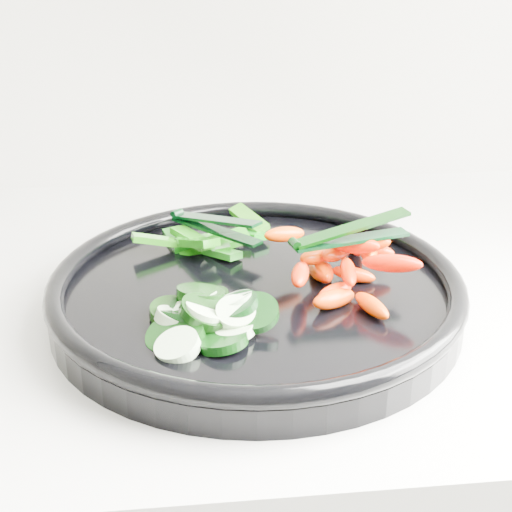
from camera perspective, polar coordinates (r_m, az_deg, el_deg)
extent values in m
cylinder|color=black|center=(0.65, 0.00, -3.39)|extent=(0.41, 0.41, 0.02)
torus|color=black|center=(0.64, 0.00, -1.94)|extent=(0.41, 0.41, 0.02)
cylinder|color=black|center=(0.57, -6.45, -6.28)|extent=(0.07, 0.07, 0.03)
cylinder|color=#C7E8B9|center=(0.55, -6.30, -7.19)|extent=(0.05, 0.05, 0.02)
cylinder|color=black|center=(0.59, -5.77, -4.86)|extent=(0.05, 0.05, 0.03)
cylinder|color=beige|center=(0.59, -6.37, -5.06)|extent=(0.05, 0.05, 0.03)
cylinder|color=black|center=(0.60, -5.14, -4.43)|extent=(0.05, 0.04, 0.02)
cylinder|color=beige|center=(0.59, -5.30, -5.00)|extent=(0.03, 0.04, 0.02)
cylinder|color=black|center=(0.56, -2.70, -6.81)|extent=(0.04, 0.04, 0.02)
cylinder|color=beige|center=(0.57, -1.68, -6.01)|extent=(0.04, 0.04, 0.02)
cylinder|color=black|center=(0.61, -4.00, -3.67)|extent=(0.06, 0.06, 0.02)
cylinder|color=beige|center=(0.61, -4.62, -3.60)|extent=(0.03, 0.03, 0.02)
cylinder|color=black|center=(0.60, -5.92, -4.54)|extent=(0.06, 0.06, 0.02)
cylinder|color=beige|center=(0.60, -5.35, -4.38)|extent=(0.04, 0.04, 0.01)
cylinder|color=black|center=(0.60, -6.54, -4.55)|extent=(0.06, 0.06, 0.02)
cylinder|color=beige|center=(0.59, -4.90, -4.89)|extent=(0.04, 0.04, 0.02)
cylinder|color=black|center=(0.59, -5.49, -5.15)|extent=(0.05, 0.05, 0.02)
cylinder|color=beige|center=(0.59, -6.09, -4.97)|extent=(0.04, 0.04, 0.02)
cylinder|color=black|center=(0.58, -1.63, -4.11)|extent=(0.05, 0.05, 0.03)
cylinder|color=beige|center=(0.59, -1.74, -3.72)|extent=(0.05, 0.05, 0.02)
cylinder|color=black|center=(0.61, -4.44, -3.02)|extent=(0.06, 0.06, 0.02)
cylinder|color=#B5D1A7|center=(0.60, -4.49, -3.20)|extent=(0.04, 0.04, 0.01)
cylinder|color=black|center=(0.58, -4.13, -4.52)|extent=(0.06, 0.06, 0.03)
cylinder|color=#D8F6C4|center=(0.57, -4.17, -4.60)|extent=(0.04, 0.04, 0.02)
cylinder|color=black|center=(0.58, -0.07, -4.55)|extent=(0.05, 0.04, 0.03)
cylinder|color=#DAEEBE|center=(0.57, -1.64, -4.60)|extent=(0.05, 0.05, 0.03)
ellipsoid|color=#FF2A00|center=(0.62, 6.37, -2.81)|extent=(0.04, 0.04, 0.02)
ellipsoid|color=#EA3500|center=(0.61, 9.25, -3.94)|extent=(0.03, 0.05, 0.02)
ellipsoid|color=#F22600|center=(0.66, 5.14, -1.23)|extent=(0.02, 0.05, 0.03)
ellipsoid|color=red|center=(0.66, 5.51, -1.29)|extent=(0.02, 0.05, 0.02)
ellipsoid|color=red|center=(0.61, 6.25, -3.43)|extent=(0.05, 0.04, 0.03)
ellipsoid|color=#F73800|center=(0.66, 7.82, -1.46)|extent=(0.04, 0.03, 0.02)
ellipsoid|color=#FF1F00|center=(0.71, 7.99, 0.74)|extent=(0.02, 0.04, 0.02)
ellipsoid|color=#FF3600|center=(0.69, 5.14, 0.19)|extent=(0.03, 0.04, 0.02)
ellipsoid|color=#FF1500|center=(0.62, 3.55, -1.47)|extent=(0.03, 0.05, 0.02)
ellipsoid|color=#FF6500|center=(0.67, 8.96, 0.39)|extent=(0.03, 0.06, 0.03)
ellipsoid|color=#F55E00|center=(0.66, 6.44, 0.27)|extent=(0.05, 0.04, 0.02)
ellipsoid|color=#F22300|center=(0.63, 7.39, -1.26)|extent=(0.02, 0.05, 0.02)
ellipsoid|color=#DB3C00|center=(0.65, 4.80, -0.04)|extent=(0.04, 0.04, 0.02)
ellipsoid|color=#F44C00|center=(0.67, 9.07, 0.47)|extent=(0.05, 0.02, 0.02)
ellipsoid|color=#EC2400|center=(0.65, 7.94, 0.88)|extent=(0.05, 0.04, 0.03)
ellipsoid|color=#FF4800|center=(0.66, 2.28, 1.74)|extent=(0.05, 0.03, 0.02)
ellipsoid|color=#EF3000|center=(0.65, 8.64, 1.05)|extent=(0.05, 0.03, 0.02)
ellipsoid|color=red|center=(0.62, 10.81, -0.58)|extent=(0.06, 0.04, 0.02)
cube|color=#0A6A0A|center=(0.72, -2.74, 0.88)|extent=(0.02, 0.05, 0.02)
cube|color=#126A0A|center=(0.73, -3.76, 1.19)|extent=(0.05, 0.07, 0.03)
cube|color=#09650E|center=(0.75, -0.53, 1.76)|extent=(0.04, 0.05, 0.02)
cube|color=#096609|center=(0.70, -2.84, 0.27)|extent=(0.04, 0.05, 0.01)
cube|color=#0B6C0A|center=(0.72, -3.38, 0.93)|extent=(0.08, 0.04, 0.03)
cube|color=#0A6009|center=(0.74, -6.34, 1.31)|extent=(0.03, 0.05, 0.01)
cube|color=#18720A|center=(0.74, -5.66, 1.47)|extent=(0.02, 0.06, 0.03)
cube|color=#116309|center=(0.70, -4.94, 1.10)|extent=(0.05, 0.06, 0.03)
cube|color=#126709|center=(0.71, -8.14, 1.28)|extent=(0.05, 0.02, 0.02)
cube|color=#166B0A|center=(0.71, -5.14, 1.46)|extent=(0.04, 0.06, 0.01)
cube|color=#176009|center=(0.76, -0.56, 3.00)|extent=(0.04, 0.06, 0.02)
cylinder|color=black|center=(0.61, 3.11, 0.99)|extent=(0.01, 0.01, 0.01)
cube|color=black|center=(0.64, 7.65, 1.30)|extent=(0.11, 0.04, 0.00)
cube|color=black|center=(0.63, 7.70, 2.25)|extent=(0.11, 0.04, 0.02)
cylinder|color=black|center=(0.75, -6.33, 3.42)|extent=(0.01, 0.01, 0.01)
cube|color=black|center=(0.72, -3.23, 2.08)|extent=(0.09, 0.09, 0.00)
cube|color=black|center=(0.71, -3.26, 2.93)|extent=(0.09, 0.09, 0.02)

